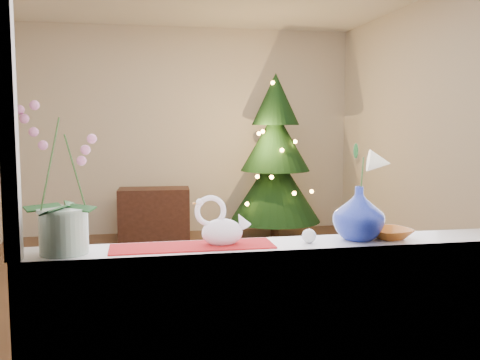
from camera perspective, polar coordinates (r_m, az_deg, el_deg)
The scene contains 16 objects.
ground at distance 4.88m, azimuth -3.33°, elevation -11.23°, with size 5.00×5.00×0.00m, color #3D2819.
wall_back at distance 7.14m, azimuth -6.05°, elevation 5.23°, with size 4.50×0.10×2.70m, color beige.
wall_front at distance 2.20m, azimuth 5.05°, elevation 3.49°, with size 4.50×0.10×2.70m, color beige.
wall_right at distance 5.43m, azimuth 20.92°, elevation 4.62°, with size 0.10×5.00×2.70m, color beige.
window_apron at distance 2.46m, azimuth 4.57°, elevation -18.19°, with size 2.20×0.08×0.88m, color white.
windowsill at distance 2.39m, azimuth 4.09°, elevation -7.21°, with size 2.20×0.26×0.04m, color white.
window_frame at distance 2.24m, azimuth 4.92°, elevation 12.49°, with size 2.22×0.06×1.60m, color white, non-canonical shape.
runner at distance 2.32m, azimuth -5.09°, elevation -7.05°, with size 0.70×0.20×0.01m, color maroon.
orchid_pot at distance 2.26m, azimuth -18.46°, elevation 0.18°, with size 0.21×0.21×0.62m, color silver, non-canonical shape.
swan at distance 2.32m, azimuth -1.91°, elevation -4.47°, with size 0.24×0.11×0.21m, color white, non-canonical shape.
blue_vase at distance 2.49m, azimuth 12.57°, elevation -3.05°, with size 0.27×0.27×0.28m, color navy.
lily at distance 2.46m, azimuth 12.70°, elevation 2.61°, with size 0.16×0.09×0.21m, color white, non-canonical shape.
paperweight at distance 2.40m, azimuth 7.37°, elevation -5.94°, with size 0.06×0.06×0.06m, color silver.
amber_dish at distance 2.56m, azimuth 15.64°, elevation -5.58°, with size 0.17×0.17×0.04m, color #A75316.
xmas_tree at distance 6.62m, azimuth 3.78°, elevation 2.42°, with size 1.13×1.13×2.06m, color black, non-canonical shape.
side_table at distance 6.74m, azimuth -9.13°, elevation -3.62°, with size 0.87×0.43×0.65m, color black.
Camera 1 is at (-0.60, -4.62, 1.45)m, focal length 40.00 mm.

